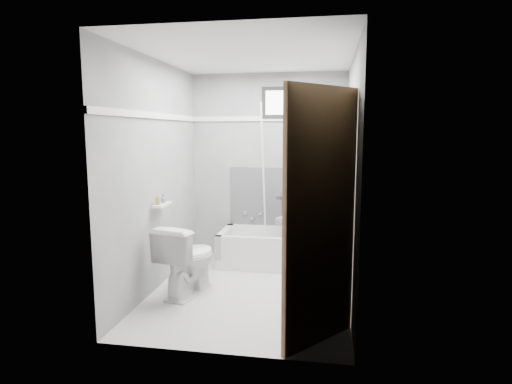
% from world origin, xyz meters
% --- Properties ---
extents(floor, '(2.60, 2.60, 0.00)m').
position_xyz_m(floor, '(0.00, 0.00, 0.00)').
color(floor, silver).
rests_on(floor, ground).
extents(ceiling, '(2.60, 2.60, 0.00)m').
position_xyz_m(ceiling, '(0.00, 0.00, 2.40)').
color(ceiling, silver).
rests_on(ceiling, floor).
extents(wall_back, '(2.00, 0.02, 2.40)m').
position_xyz_m(wall_back, '(0.00, 1.30, 1.20)').
color(wall_back, slate).
rests_on(wall_back, floor).
extents(wall_front, '(2.00, 0.02, 2.40)m').
position_xyz_m(wall_front, '(0.00, -1.30, 1.20)').
color(wall_front, slate).
rests_on(wall_front, floor).
extents(wall_left, '(0.02, 2.60, 2.40)m').
position_xyz_m(wall_left, '(-1.00, 0.00, 1.20)').
color(wall_left, slate).
rests_on(wall_left, floor).
extents(wall_right, '(0.02, 2.60, 2.40)m').
position_xyz_m(wall_right, '(1.00, 0.00, 1.20)').
color(wall_right, slate).
rests_on(wall_right, floor).
extents(bathtub, '(1.50, 0.70, 0.42)m').
position_xyz_m(bathtub, '(0.21, 0.93, 0.21)').
color(bathtub, silver).
rests_on(bathtub, floor).
extents(office_chair, '(0.79, 0.79, 1.08)m').
position_xyz_m(office_chair, '(0.48, 0.97, 0.66)').
color(office_chair, slate).
rests_on(office_chair, bathtub).
extents(toilet, '(0.58, 0.82, 0.73)m').
position_xyz_m(toilet, '(-0.62, -0.17, 0.36)').
color(toilet, white).
rests_on(toilet, floor).
extents(door, '(0.78, 0.78, 2.00)m').
position_xyz_m(door, '(0.98, -1.28, 1.00)').
color(door, brown).
rests_on(door, floor).
extents(window, '(0.66, 0.04, 0.40)m').
position_xyz_m(window, '(0.25, 1.29, 2.02)').
color(window, black).
rests_on(window, wall_back).
extents(backerboard, '(1.50, 0.02, 0.78)m').
position_xyz_m(backerboard, '(0.25, 1.29, 0.80)').
color(backerboard, '#4C4C4F').
rests_on(backerboard, wall_back).
extents(trim_back, '(2.00, 0.02, 0.06)m').
position_xyz_m(trim_back, '(0.00, 1.29, 1.82)').
color(trim_back, white).
rests_on(trim_back, wall_back).
extents(trim_left, '(0.02, 2.60, 0.06)m').
position_xyz_m(trim_left, '(-0.99, 0.00, 1.82)').
color(trim_left, white).
rests_on(trim_left, wall_left).
extents(pole, '(0.02, 0.50, 1.90)m').
position_xyz_m(pole, '(-0.02, 1.06, 1.05)').
color(pole, white).
rests_on(pole, bathtub).
extents(shelf, '(0.10, 0.32, 0.02)m').
position_xyz_m(shelf, '(-0.93, -0.05, 0.90)').
color(shelf, white).
rests_on(shelf, wall_left).
extents(soap_bottle_a, '(0.05, 0.05, 0.10)m').
position_xyz_m(soap_bottle_a, '(-0.94, -0.13, 0.97)').
color(soap_bottle_a, tan).
rests_on(soap_bottle_a, shelf).
extents(soap_bottle_b, '(0.09, 0.09, 0.09)m').
position_xyz_m(soap_bottle_b, '(-0.94, 0.01, 0.96)').
color(soap_bottle_b, slate).
rests_on(soap_bottle_b, shelf).
extents(faucet, '(0.26, 0.10, 0.16)m').
position_xyz_m(faucet, '(-0.20, 1.27, 0.55)').
color(faucet, silver).
rests_on(faucet, wall_back).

